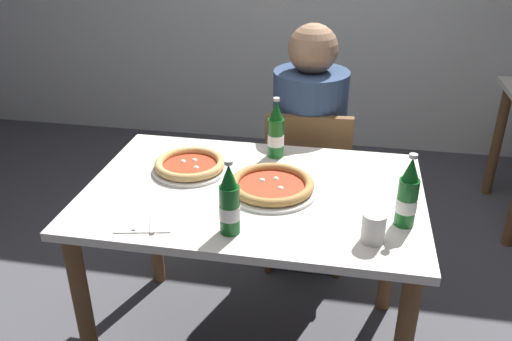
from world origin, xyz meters
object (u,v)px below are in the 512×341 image
object	(u,v)px
beer_bottle_left	(230,203)
paper_cup	(373,228)
diner_seated	(308,156)
pizza_margherita_near	(190,165)
dining_table_main	(254,216)
beer_bottle_right	(408,196)
chair_behind_table	(307,180)
pizza_marinara_far	(272,185)
beer_bottle_center	(276,132)
napkin_with_cutlery	(147,217)

from	to	relation	value
beer_bottle_left	paper_cup	distance (m)	0.44
diner_seated	pizza_margherita_near	bearing A→B (deg)	-126.02
dining_table_main	diner_seated	distance (m)	0.68
pizza_margherita_near	paper_cup	xyz separation A→B (m)	(0.68, -0.36, 0.03)
diner_seated	beer_bottle_right	world-z (taller)	diner_seated
diner_seated	beer_bottle_left	xyz separation A→B (m)	(-0.16, -0.94, 0.27)
diner_seated	paper_cup	xyz separation A→B (m)	(0.28, -0.91, 0.21)
chair_behind_table	pizza_marinara_far	world-z (taller)	chair_behind_table
paper_cup	beer_bottle_center	bearing A→B (deg)	125.00
pizza_margherita_near	beer_bottle_left	distance (m)	0.46
chair_behind_table	pizza_margherita_near	world-z (taller)	chair_behind_table
dining_table_main	chair_behind_table	distance (m)	0.64
pizza_margherita_near	pizza_marinara_far	size ratio (longest dim) A/B	0.89
diner_seated	napkin_with_cutlery	distance (m)	1.03
paper_cup	dining_table_main	bearing A→B (deg)	148.72
dining_table_main	beer_bottle_right	size ratio (longest dim) A/B	4.86
dining_table_main	beer_bottle_left	xyz separation A→B (m)	(-0.02, -0.28, 0.22)
diner_seated	paper_cup	size ratio (longest dim) A/B	12.73
diner_seated	pizza_marinara_far	world-z (taller)	diner_seated
beer_bottle_center	beer_bottle_right	distance (m)	0.64
pizza_marinara_far	beer_bottle_right	distance (m)	0.48
chair_behind_table	paper_cup	xyz separation A→B (m)	(0.27, -0.86, 0.32)
dining_table_main	pizza_margherita_near	world-z (taller)	pizza_margherita_near
chair_behind_table	diner_seated	size ratio (longest dim) A/B	0.70
dining_table_main	beer_bottle_left	bearing A→B (deg)	-94.07
diner_seated	beer_bottle_center	bearing A→B (deg)	-105.39
dining_table_main	napkin_with_cutlery	size ratio (longest dim) A/B	5.65
chair_behind_table	beer_bottle_right	distance (m)	0.91
diner_seated	beer_bottle_center	xyz separation A→B (m)	(-0.10, -0.37, 0.27)
diner_seated	napkin_with_cutlery	xyz separation A→B (m)	(-0.44, -0.91, 0.17)
beer_bottle_right	pizza_margherita_near	bearing A→B (deg)	162.80
beer_bottle_center	chair_behind_table	bearing A→B (deg)	71.61
beer_bottle_right	diner_seated	bearing A→B (deg)	115.26
beer_bottle_right	chair_behind_table	bearing A→B (deg)	116.44
beer_bottle_left	beer_bottle_center	size ratio (longest dim) A/B	1.00
chair_behind_table	diner_seated	distance (m)	0.11
dining_table_main	beer_bottle_center	xyz separation A→B (m)	(0.04, 0.29, 0.22)
pizza_marinara_far	beer_bottle_right	bearing A→B (deg)	-17.71
diner_seated	beer_bottle_right	size ratio (longest dim) A/B	4.89
napkin_with_cutlery	paper_cup	world-z (taller)	paper_cup
pizza_marinara_far	beer_bottle_left	bearing A→B (deg)	-106.69
pizza_marinara_far	beer_bottle_right	world-z (taller)	beer_bottle_right
diner_seated	beer_bottle_center	size ratio (longest dim) A/B	4.89
pizza_marinara_far	diner_seated	bearing A→B (deg)	83.72
chair_behind_table	beer_bottle_center	world-z (taller)	beer_bottle_center
beer_bottle_left	beer_bottle_center	xyz separation A→B (m)	(0.06, 0.57, 0.00)
dining_table_main	chair_behind_table	xyz separation A→B (m)	(0.14, 0.61, -0.15)
dining_table_main	beer_bottle_left	size ratio (longest dim) A/B	4.86
chair_behind_table	napkin_with_cutlery	distance (m)	1.01
diner_seated	paper_cup	bearing A→B (deg)	-73.12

